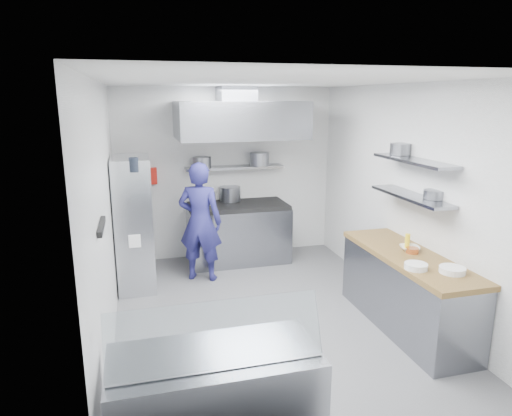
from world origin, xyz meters
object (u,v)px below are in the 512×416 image
object	(u,v)px
gas_range	(238,234)
chef	(200,222)
display_case	(216,406)
wire_rack	(134,223)

from	to	relation	value
gas_range	chef	size ratio (longest dim) A/B	0.91
chef	display_case	world-z (taller)	chef
chef	wire_rack	xyz separation A→B (m)	(-0.93, -0.01, 0.05)
wire_rack	display_case	bearing A→B (deg)	-81.33
chef	display_case	xyz separation A→B (m)	(-0.40, -3.48, -0.45)
gas_range	chef	bearing A→B (deg)	-138.70
wire_rack	display_case	distance (m)	3.55
gas_range	chef	world-z (taller)	chef
wire_rack	chef	bearing A→B (deg)	0.44
gas_range	wire_rack	world-z (taller)	wire_rack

